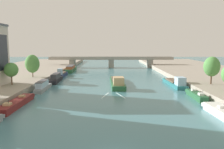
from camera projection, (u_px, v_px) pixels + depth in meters
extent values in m
cube|color=gray|center=(1.00, 77.00, 76.66)|extent=(36.00, 170.00, 1.65)
cube|color=gray|center=(221.00, 77.00, 77.28)|extent=(36.00, 170.00, 1.65)
cube|color=#235633|center=(117.00, 83.00, 65.90)|extent=(4.23, 19.56, 1.18)
cube|color=#235633|center=(115.00, 78.00, 75.87)|extent=(3.49, 1.35, 0.96)
cube|color=#235633|center=(117.00, 81.00, 65.82)|extent=(4.30, 19.57, 0.06)
cube|color=tan|center=(119.00, 81.00, 59.13)|extent=(2.84, 3.97, 2.06)
cube|color=black|center=(118.00, 79.00, 61.02)|extent=(2.18, 0.10, 0.58)
cube|color=brown|center=(117.00, 79.00, 67.72)|extent=(3.14, 10.20, 0.36)
cylinder|color=#232328|center=(120.00, 82.00, 59.98)|extent=(0.07, 0.07, 1.10)
cube|color=silver|center=(120.00, 95.00, 52.13)|extent=(2.17, 5.82, 0.03)
cube|color=silver|center=(105.00, 95.00, 52.00)|extent=(1.83, 5.90, 0.03)
cube|color=maroon|center=(16.00, 104.00, 42.55)|extent=(2.36, 12.67, 1.17)
cube|color=maroon|center=(29.00, 95.00, 49.15)|extent=(2.12, 1.27, 0.95)
cube|color=maroon|center=(16.00, 101.00, 42.47)|extent=(2.40, 12.67, 0.06)
cube|color=tan|center=(22.00, 96.00, 45.19)|extent=(1.12, 0.91, 0.40)
cube|color=tan|center=(7.00, 104.00, 38.92)|extent=(1.23, 1.11, 0.48)
cylinder|color=#232328|center=(8.00, 103.00, 38.63)|extent=(0.07, 0.07, 1.10)
cube|color=gray|center=(43.00, 88.00, 58.34)|extent=(2.42, 10.63, 0.91)
cube|color=gray|center=(48.00, 84.00, 63.90)|extent=(2.00, 1.27, 0.82)
cube|color=gray|center=(43.00, 86.00, 58.27)|extent=(2.46, 10.63, 0.06)
cube|color=#9EBCD6|center=(42.00, 84.00, 57.65)|extent=(1.92, 6.81, 1.48)
cube|color=#4C4C51|center=(42.00, 81.00, 57.54)|extent=(2.05, 7.02, 0.08)
cylinder|color=#232328|center=(41.00, 87.00, 55.07)|extent=(0.07, 0.07, 1.10)
cube|color=black|center=(56.00, 80.00, 71.07)|extent=(2.52, 11.21, 1.09)
cube|color=black|center=(60.00, 77.00, 76.92)|extent=(2.06, 1.30, 0.91)
cube|color=black|center=(56.00, 78.00, 70.99)|extent=(2.56, 11.21, 0.06)
cube|color=#38383D|center=(56.00, 76.00, 70.33)|extent=(2.00, 7.19, 1.58)
cube|color=#4C4C51|center=(56.00, 74.00, 70.22)|extent=(2.13, 7.40, 0.08)
cylinder|color=#232328|center=(55.00, 78.00, 67.62)|extent=(0.07, 0.07, 1.10)
cube|color=#1E284C|center=(62.00, 75.00, 83.44)|extent=(2.03, 10.40, 1.13)
cube|color=#1E284C|center=(65.00, 73.00, 88.91)|extent=(1.85, 1.26, 0.93)
cube|color=#1E284C|center=(62.00, 73.00, 83.36)|extent=(2.07, 10.40, 0.06)
cube|color=#9EBCD6|center=(60.00, 72.00, 79.71)|extent=(1.47, 2.09, 2.15)
cube|color=black|center=(61.00, 70.00, 80.71)|extent=(1.16, 0.04, 0.60)
cube|color=brown|center=(63.00, 73.00, 84.36)|extent=(1.56, 5.41, 0.36)
cylinder|color=#232328|center=(61.00, 73.00, 80.19)|extent=(0.07, 0.07, 1.10)
cube|color=#235633|center=(71.00, 70.00, 99.85)|extent=(3.48, 15.83, 1.29)
cube|color=#235633|center=(73.00, 68.00, 107.98)|extent=(2.90, 1.35, 1.02)
cube|color=#235633|center=(71.00, 68.00, 99.76)|extent=(3.54, 15.84, 0.06)
cube|color=#9E5133|center=(71.00, 67.00, 98.89)|extent=(2.77, 10.15, 1.28)
cube|color=#4C4C51|center=(71.00, 66.00, 98.80)|extent=(2.96, 10.46, 0.08)
cylinder|color=#232328|center=(70.00, 68.00, 95.02)|extent=(0.07, 0.07, 1.10)
cube|color=silver|center=(210.00, 104.00, 41.40)|extent=(2.85, 1.37, 1.02)
cube|color=white|center=(223.00, 107.00, 36.99)|extent=(1.51, 0.96, 0.40)
cube|color=#235633|center=(196.00, 96.00, 49.30)|extent=(2.13, 9.31, 1.22)
cube|color=#235633|center=(189.00, 90.00, 54.22)|extent=(1.77, 1.31, 0.98)
cube|color=#235633|center=(197.00, 93.00, 49.22)|extent=(2.17, 9.31, 0.06)
cube|color=white|center=(194.00, 90.00, 51.21)|extent=(0.94, 0.93, 0.40)
cube|color=white|center=(201.00, 94.00, 46.62)|extent=(1.04, 1.13, 0.48)
cylinder|color=#232328|center=(203.00, 93.00, 46.39)|extent=(0.07, 0.07, 1.10)
cube|color=#23666B|center=(174.00, 84.00, 65.31)|extent=(3.21, 15.62, 0.93)
cube|color=#23666B|center=(167.00, 79.00, 73.36)|extent=(2.88, 1.24, 0.83)
cube|color=#23666B|center=(174.00, 82.00, 65.24)|extent=(3.27, 15.62, 0.06)
cube|color=#9EBCD6|center=(180.00, 81.00, 59.84)|extent=(2.30, 3.14, 2.19)
cube|color=black|center=(179.00, 79.00, 61.35)|extent=(1.81, 0.05, 0.61)
cube|color=brown|center=(173.00, 80.00, 66.76)|extent=(2.45, 8.13, 0.36)
cylinder|color=#232328|center=(181.00, 83.00, 60.54)|extent=(0.07, 0.07, 1.10)
cylinder|color=brown|center=(12.00, 79.00, 56.56)|extent=(0.35, 0.35, 2.91)
ellipsoid|color=#4C8942|center=(11.00, 70.00, 56.24)|extent=(3.53, 3.53, 3.62)
cylinder|color=brown|center=(33.00, 73.00, 70.48)|extent=(0.28, 0.28, 2.66)
ellipsoid|color=#4C8942|center=(32.00, 64.00, 70.09)|extent=(4.45, 4.45, 5.77)
cylinder|color=brown|center=(211.00, 78.00, 57.62)|extent=(0.39, 0.39, 3.20)
ellipsoid|color=#4C8942|center=(212.00, 67.00, 57.22)|extent=(4.11, 4.11, 5.18)
cube|color=#232833|center=(1.00, 53.00, 54.82)|extent=(0.04, 7.50, 9.01)
cube|color=gray|center=(111.00, 59.00, 116.33)|extent=(64.92, 4.40, 0.60)
cube|color=gray|center=(111.00, 58.00, 114.25)|extent=(64.92, 0.30, 0.90)
cube|color=gray|center=(111.00, 57.00, 118.21)|extent=(64.92, 0.30, 0.90)
cube|color=gray|center=(72.00, 64.00, 116.48)|extent=(2.80, 3.60, 4.17)
cube|color=gray|center=(111.00, 64.00, 116.64)|extent=(2.80, 3.60, 4.17)
cube|color=gray|center=(150.00, 64.00, 116.81)|extent=(2.80, 3.60, 4.17)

